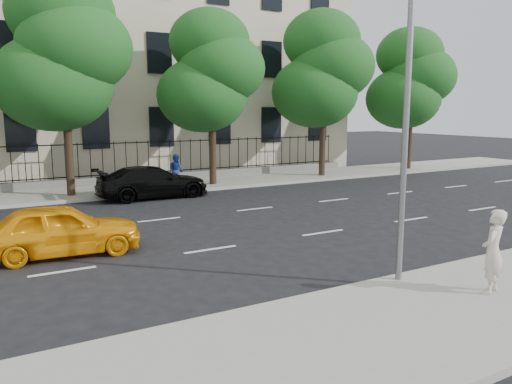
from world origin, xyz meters
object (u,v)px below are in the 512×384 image
Objects in this scene: black_sedan at (153,182)px; woman_near at (493,251)px; street_light at (391,55)px; yellow_taxi at (60,230)px.

woman_near is at bearing -171.32° from black_sedan.
black_sedan is at bearing 95.40° from street_light.
black_sedan is at bearing -101.70° from woman_near.
woman_near is (7.35, -7.88, 0.32)m from yellow_taxi.
yellow_taxi is 10.78m from woman_near.
woman_near reaches higher than black_sedan.
street_light is 14.04m from black_sedan.
black_sedan is (-1.25, 13.27, -4.42)m from street_light.
street_light is at bearing -174.50° from black_sedan.
yellow_taxi is at bearing -67.26° from woman_near.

